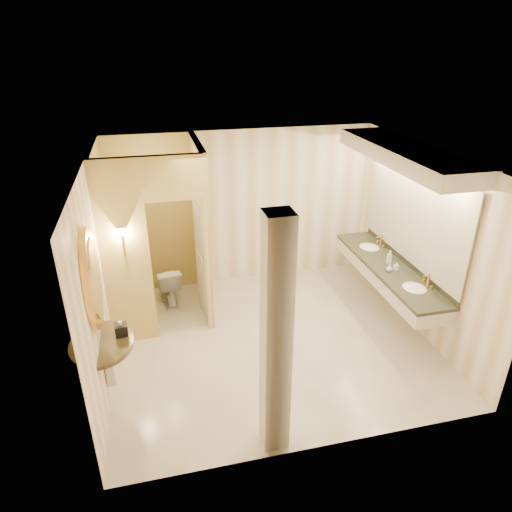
% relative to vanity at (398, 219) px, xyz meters
% --- Properties ---
extents(floor, '(4.50, 4.50, 0.00)m').
position_rel_vanity_xyz_m(floor, '(-1.98, -0.26, -1.63)').
color(floor, beige).
rests_on(floor, ground).
extents(ceiling, '(4.50, 4.50, 0.00)m').
position_rel_vanity_xyz_m(ceiling, '(-1.98, -0.26, 1.07)').
color(ceiling, white).
rests_on(ceiling, wall_back).
extents(wall_back, '(4.50, 0.02, 2.70)m').
position_rel_vanity_xyz_m(wall_back, '(-1.98, 1.74, -0.28)').
color(wall_back, white).
rests_on(wall_back, floor).
extents(wall_front, '(4.50, 0.02, 2.70)m').
position_rel_vanity_xyz_m(wall_front, '(-1.98, -2.26, -0.28)').
color(wall_front, white).
rests_on(wall_front, floor).
extents(wall_left, '(0.02, 4.00, 2.70)m').
position_rel_vanity_xyz_m(wall_left, '(-4.23, -0.26, -0.28)').
color(wall_left, white).
rests_on(wall_left, floor).
extents(wall_right, '(0.02, 4.00, 2.70)m').
position_rel_vanity_xyz_m(wall_right, '(0.27, -0.26, -0.28)').
color(wall_right, white).
rests_on(wall_right, floor).
extents(toilet_closet, '(1.50, 1.55, 2.70)m').
position_rel_vanity_xyz_m(toilet_closet, '(-3.09, 0.71, -0.24)').
color(toilet_closet, '#E3CF77').
rests_on(toilet_closet, floor).
extents(wall_sconce, '(0.14, 0.14, 0.42)m').
position_rel_vanity_xyz_m(wall_sconce, '(-3.90, 0.17, 0.10)').
color(wall_sconce, gold).
rests_on(wall_sconce, toilet_closet).
extents(vanity, '(0.75, 2.79, 2.09)m').
position_rel_vanity_xyz_m(vanity, '(0.00, 0.00, 0.00)').
color(vanity, beige).
rests_on(vanity, floor).
extents(console_shelf, '(0.90, 0.90, 1.90)m').
position_rel_vanity_xyz_m(console_shelf, '(-4.19, -0.99, -0.29)').
color(console_shelf, black).
rests_on(console_shelf, floor).
extents(pillar, '(0.27, 0.27, 2.70)m').
position_rel_vanity_xyz_m(pillar, '(-2.43, -2.06, -0.28)').
color(pillar, beige).
rests_on(pillar, floor).
extents(tissue_box, '(0.16, 0.16, 0.14)m').
position_rel_vanity_xyz_m(tissue_box, '(-3.98, -0.90, -0.68)').
color(tissue_box, black).
rests_on(tissue_box, console_shelf).
extents(toilet, '(0.47, 0.71, 0.68)m').
position_rel_vanity_xyz_m(toilet, '(-3.37, 1.17, -1.29)').
color(toilet, white).
rests_on(toilet, floor).
extents(soap_bottle_a, '(0.06, 0.06, 0.13)m').
position_rel_vanity_xyz_m(soap_bottle_a, '(-0.02, -0.16, -0.69)').
color(soap_bottle_a, beige).
rests_on(soap_bottle_a, vanity).
extents(soap_bottle_b, '(0.12, 0.12, 0.11)m').
position_rel_vanity_xyz_m(soap_bottle_b, '(-0.14, -0.17, -0.70)').
color(soap_bottle_b, silver).
rests_on(soap_bottle_b, vanity).
extents(soap_bottle_c, '(0.10, 0.10, 0.23)m').
position_rel_vanity_xyz_m(soap_bottle_c, '(-0.02, 0.06, -0.64)').
color(soap_bottle_c, '#C6B28C').
rests_on(soap_bottle_c, vanity).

